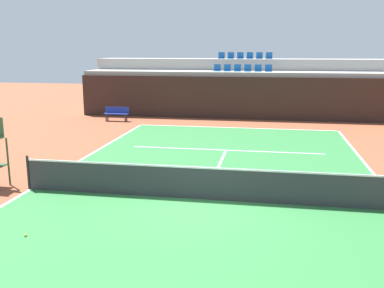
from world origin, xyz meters
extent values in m
plane|color=brown|center=(0.00, 0.00, 0.00)|extent=(80.00, 80.00, 0.00)
cube|color=#2D7238|center=(0.00, 0.00, 0.01)|extent=(11.00, 24.00, 0.01)
cube|color=white|center=(0.00, 11.95, 0.01)|extent=(11.00, 0.10, 0.00)
cube|color=white|center=(-5.45, 0.00, 0.01)|extent=(0.10, 24.00, 0.00)
cube|color=white|center=(0.00, 6.40, 0.01)|extent=(8.26, 0.10, 0.00)
cube|color=white|center=(0.00, 3.20, 0.01)|extent=(0.10, 6.40, 0.00)
cube|color=black|center=(0.00, 15.17, 1.31)|extent=(20.52, 0.30, 2.62)
cube|color=#9E9E99|center=(0.00, 16.52, 1.44)|extent=(20.52, 2.40, 2.87)
cube|color=#9E9E99|center=(0.00, 18.92, 1.81)|extent=(20.52, 2.40, 3.62)
cube|color=#145193|center=(-1.64, 16.52, 2.89)|extent=(0.44, 0.44, 0.04)
cube|color=#145193|center=(-1.64, 16.72, 3.11)|extent=(0.44, 0.04, 0.40)
cube|color=#145193|center=(-0.98, 16.52, 2.89)|extent=(0.44, 0.44, 0.04)
cube|color=#145193|center=(-0.98, 16.72, 3.11)|extent=(0.44, 0.04, 0.40)
cube|color=#145193|center=(-0.33, 16.52, 2.89)|extent=(0.44, 0.44, 0.04)
cube|color=#145193|center=(-0.33, 16.72, 3.11)|extent=(0.44, 0.04, 0.40)
cube|color=#145193|center=(0.33, 16.52, 2.89)|extent=(0.44, 0.44, 0.04)
cube|color=#145193|center=(0.33, 16.72, 3.11)|extent=(0.44, 0.04, 0.40)
cube|color=#145193|center=(0.98, 16.52, 2.89)|extent=(0.44, 0.44, 0.04)
cube|color=#145193|center=(0.98, 16.72, 3.11)|extent=(0.44, 0.04, 0.40)
cube|color=#145193|center=(1.64, 16.52, 2.89)|extent=(0.44, 0.44, 0.04)
cube|color=#145193|center=(1.64, 16.72, 3.11)|extent=(0.44, 0.04, 0.40)
cube|color=#145193|center=(-1.64, 18.92, 3.64)|extent=(0.44, 0.44, 0.04)
cube|color=#145193|center=(-1.64, 19.12, 3.86)|extent=(0.44, 0.04, 0.40)
cube|color=#145193|center=(-0.98, 18.92, 3.64)|extent=(0.44, 0.44, 0.04)
cube|color=#145193|center=(-0.98, 19.12, 3.86)|extent=(0.44, 0.04, 0.40)
cube|color=#145193|center=(-0.33, 18.92, 3.64)|extent=(0.44, 0.44, 0.04)
cube|color=#145193|center=(-0.33, 19.12, 3.86)|extent=(0.44, 0.04, 0.40)
cube|color=#145193|center=(0.33, 18.92, 3.64)|extent=(0.44, 0.44, 0.04)
cube|color=#145193|center=(0.33, 19.12, 3.86)|extent=(0.44, 0.04, 0.40)
cube|color=#145193|center=(0.98, 18.92, 3.64)|extent=(0.44, 0.44, 0.04)
cube|color=#145193|center=(0.98, 19.12, 3.86)|extent=(0.44, 0.04, 0.40)
cube|color=#145193|center=(1.64, 18.92, 3.64)|extent=(0.44, 0.44, 0.04)
cube|color=#145193|center=(1.64, 19.12, 3.86)|extent=(0.44, 0.04, 0.40)
cylinder|color=black|center=(-5.50, 0.00, 0.55)|extent=(0.08, 0.08, 1.07)
cube|color=#333338|center=(0.00, 0.00, 0.47)|extent=(10.90, 0.02, 0.92)
cube|color=white|center=(0.00, 0.00, 0.96)|extent=(10.90, 0.04, 0.05)
cylinder|color=#334C2D|center=(-6.35, 0.30, 0.78)|extent=(0.06, 0.06, 1.55)
cube|color=navy|center=(-7.31, 13.03, 0.45)|extent=(1.50, 0.40, 0.05)
cube|color=navy|center=(-7.31, 13.21, 0.67)|extent=(1.50, 0.04, 0.36)
cube|color=#2D2D33|center=(-7.91, 12.89, 0.21)|extent=(0.06, 0.06, 0.42)
cube|color=#2D2D33|center=(-6.71, 12.89, 0.21)|extent=(0.06, 0.06, 0.42)
cube|color=#2D2D33|center=(-7.91, 13.17, 0.21)|extent=(0.06, 0.06, 0.42)
cube|color=#2D2D33|center=(-6.71, 13.17, 0.21)|extent=(0.06, 0.06, 0.42)
sphere|color=#CCE033|center=(-3.72, -3.27, 0.04)|extent=(0.07, 0.07, 0.07)
camera|label=1|loc=(1.76, -11.93, 4.28)|focal=40.93mm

